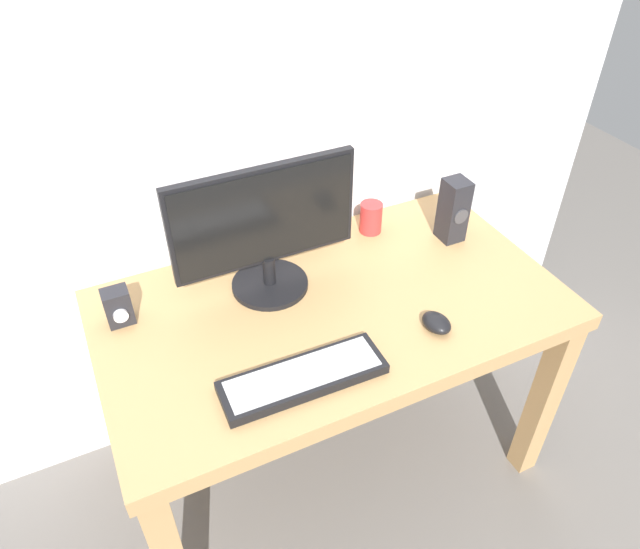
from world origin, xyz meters
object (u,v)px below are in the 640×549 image
(audio_controller, at_px, (118,307))
(mouse, at_px, (437,323))
(keyboard_primary, at_px, (303,377))
(coffee_mug, at_px, (371,218))
(monitor, at_px, (265,228))
(desk, at_px, (332,329))
(speaker_right, at_px, (453,210))

(audio_controller, bearing_deg, mouse, -27.25)
(keyboard_primary, distance_m, coffee_mug, 0.69)
(audio_controller, bearing_deg, monitor, -3.74)
(monitor, bearing_deg, desk, -49.02)
(desk, height_order, coffee_mug, coffee_mug)
(audio_controller, relative_size, coffee_mug, 1.04)
(monitor, relative_size, audio_controller, 4.92)
(desk, height_order, monitor, monitor)
(keyboard_primary, bearing_deg, speaker_right, 27.31)
(mouse, bearing_deg, audio_controller, 145.71)
(mouse, bearing_deg, desk, 127.27)
(mouse, bearing_deg, monitor, 125.92)
(keyboard_primary, height_order, speaker_right, speaker_right)
(desk, xyz_separation_m, audio_controller, (-0.56, 0.18, 0.16))
(desk, relative_size, mouse, 14.60)
(desk, distance_m, audio_controller, 0.61)
(monitor, distance_m, keyboard_primary, 0.43)
(mouse, bearing_deg, keyboard_primary, 175.16)
(speaker_right, bearing_deg, monitor, 177.30)
(monitor, bearing_deg, mouse, -47.04)
(mouse, bearing_deg, speaker_right, 43.21)
(mouse, height_order, coffee_mug, coffee_mug)
(desk, bearing_deg, keyboard_primary, -130.51)
(desk, distance_m, mouse, 0.33)
(coffee_mug, bearing_deg, desk, -135.41)
(monitor, bearing_deg, coffee_mug, 15.82)
(keyboard_primary, distance_m, audio_controller, 0.55)
(speaker_right, bearing_deg, desk, -165.68)
(speaker_right, bearing_deg, keyboard_primary, -152.69)
(monitor, distance_m, audio_controller, 0.45)
(desk, relative_size, speaker_right, 6.24)
(monitor, xyz_separation_m, keyboard_primary, (-0.06, -0.39, -0.19))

